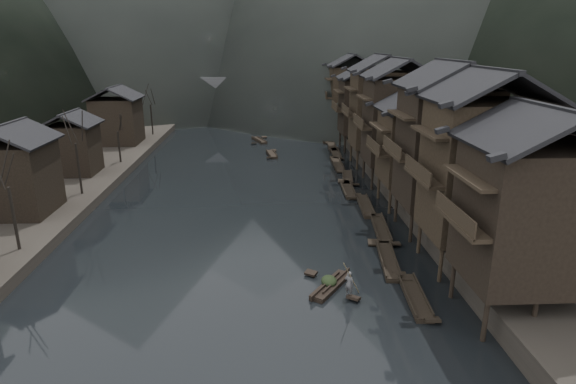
{
  "coord_description": "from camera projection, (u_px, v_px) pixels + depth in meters",
  "views": [
    {
      "loc": [
        2.13,
        -33.11,
        16.06
      ],
      "look_at": [
        4.26,
        10.1,
        2.5
      ],
      "focal_mm": 30.0,
      "sensor_mm": 36.0,
      "label": 1
    }
  ],
  "objects": [
    {
      "name": "left_houses",
      "position": [
        59.0,
        141.0,
        52.77
      ],
      "size": [
        8.1,
        53.2,
        8.73
      ],
      "color": "black",
      "rests_on": "left_bank"
    },
    {
      "name": "stilt_houses",
      "position": [
        402.0,
        111.0,
        52.82
      ],
      "size": [
        9.0,
        67.6,
        14.88
      ],
      "color": "black",
      "rests_on": "ground"
    },
    {
      "name": "left_bank",
      "position": [
        19.0,
        149.0,
        72.56
      ],
      "size": [
        40.0,
        200.0,
        1.2
      ],
      "primitive_type": "cube",
      "color": "#2D2823",
      "rests_on": "ground"
    },
    {
      "name": "stone_bridge",
      "position": [
        254.0,
        95.0,
        103.35
      ],
      "size": [
        40.0,
        6.0,
        9.0
      ],
      "color": "#4C4C4F",
      "rests_on": "ground"
    },
    {
      "name": "moored_sampans",
      "position": [
        349.0,
        181.0,
        57.3
      ],
      "size": [
        3.08,
        61.17,
        0.47
      ],
      "color": "black",
      "rests_on": "water"
    },
    {
      "name": "midriver_boats",
      "position": [
        265.0,
        146.0,
        76.28
      ],
      "size": [
        4.16,
        16.17,
        0.45
      ],
      "color": "black",
      "rests_on": "water"
    },
    {
      "name": "cargo_heap",
      "position": [
        329.0,
        276.0,
        32.79
      ],
      "size": [
        1.08,
        1.42,
        0.65
      ],
      "primitive_type": "ellipsoid",
      "color": "black",
      "rests_on": "hero_sampan"
    },
    {
      "name": "water",
      "position": [
        238.0,
        264.0,
        36.26
      ],
      "size": [
        300.0,
        300.0,
        0.0
      ],
      "primitive_type": "plane",
      "color": "black",
      "rests_on": "ground"
    },
    {
      "name": "hero_sampan",
      "position": [
        331.0,
        285.0,
        32.78
      ],
      "size": [
        3.44,
        4.54,
        0.43
      ],
      "color": "black",
      "rests_on": "water"
    },
    {
      "name": "bare_trees",
      "position": [
        80.0,
        139.0,
        49.87
      ],
      "size": [
        3.79,
        63.46,
        7.58
      ],
      "color": "black",
      "rests_on": "left_bank"
    },
    {
      "name": "bamboo_pole",
      "position": [
        354.0,
        245.0,
        30.41
      ],
      "size": [
        1.59,
        1.71,
        3.26
      ],
      "primitive_type": "cylinder",
      "rotation": [
        0.6,
        0.0,
        -0.75
      ],
      "color": "#8C7A51",
      "rests_on": "boatman"
    },
    {
      "name": "boatman",
      "position": [
        349.0,
        280.0,
        31.15
      ],
      "size": [
        0.74,
        0.69,
        1.7
      ],
      "primitive_type": "imported",
      "rotation": [
        0.0,
        0.0,
        2.52
      ],
      "color": "#5E5E61",
      "rests_on": "hero_sampan"
    },
    {
      "name": "right_bank",
      "position": [
        473.0,
        142.0,
        75.75
      ],
      "size": [
        40.0,
        200.0,
        1.8
      ],
      "primitive_type": "cube",
      "color": "#2D2823",
      "rests_on": "ground"
    }
  ]
}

